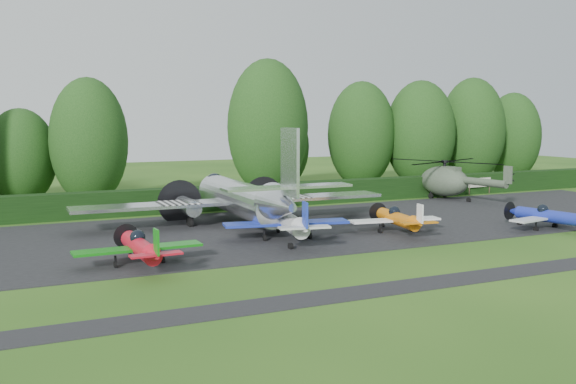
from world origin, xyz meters
name	(u,v)px	position (x,y,z in m)	size (l,w,h in m)	color
ground	(381,256)	(0.00, 0.00, 0.00)	(160.00, 160.00, 0.00)	#234B15
apron	(302,228)	(0.00, 10.00, 0.00)	(70.00, 18.00, 0.01)	black
taxiway_verge	(450,281)	(0.00, -6.00, 0.00)	(70.00, 2.00, 0.00)	black
hedgerow	(246,208)	(0.00, 21.00, 0.00)	(90.00, 1.60, 2.00)	black
transport_plane	(242,198)	(-3.69, 12.14, 2.07)	(23.12, 17.73, 7.41)	silver
light_plane_red	(140,247)	(-12.81, 3.04, 1.07)	(6.70, 7.04, 2.57)	red
light_plane_white	(288,221)	(-2.92, 6.03, 1.27)	(7.96, 8.37, 3.06)	silver
light_plane_orange	(398,219)	(4.83, 5.40, 1.01)	(6.34, 6.66, 2.43)	#CA690B
light_plane_blue	(549,216)	(15.01, 2.03, 1.00)	(6.25, 6.58, 2.40)	#192899
helicopter	(445,178)	(19.21, 18.52, 1.97)	(11.40, 13.35, 3.67)	#3A4736
sign_board	(480,183)	(24.85, 20.07, 1.11)	(2.92, 0.11, 1.64)	#3F3326
tree_0	(472,131)	(30.83, 28.38, 6.09)	(7.48, 7.48, 12.21)	black
tree_1	(89,141)	(-11.69, 28.84, 5.60)	(6.78, 6.78, 11.23)	black
tree_2	(420,134)	(23.69, 28.54, 5.86)	(7.69, 7.69, 11.75)	black
tree_3	(512,137)	(38.14, 29.54, 5.32)	(6.75, 6.75, 10.66)	black
tree_4	(361,135)	(17.40, 30.68, 5.80)	(7.38, 7.38, 11.62)	black
tree_5	(268,127)	(5.45, 28.84, 6.72)	(8.03, 8.03, 13.46)	black
tree_7	(283,147)	(9.80, 34.76, 4.46)	(5.80, 5.80, 8.95)	black
tree_9	(21,156)	(-17.14, 31.72, 4.26)	(6.12, 6.12, 8.54)	black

